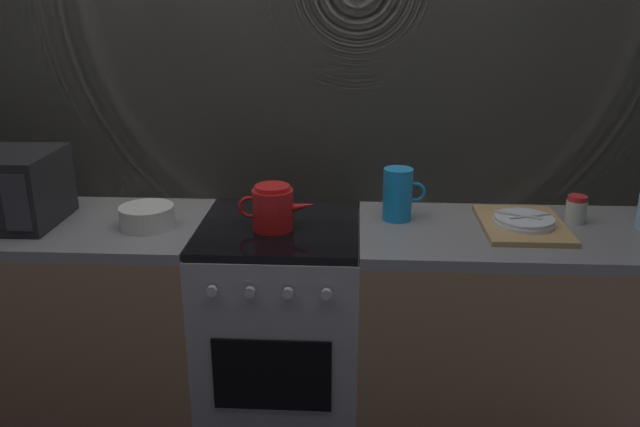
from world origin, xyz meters
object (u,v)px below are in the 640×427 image
(stove_unit, at_px, (282,332))
(mixing_bowl, at_px, (147,217))
(dish_pile, at_px, (523,223))
(kettle, at_px, (273,208))
(spice_jar, at_px, (576,209))
(pitcher, at_px, (398,194))

(stove_unit, distance_m, mixing_bowl, 0.69)
(stove_unit, xyz_separation_m, dish_pile, (0.90, 0.02, 0.47))
(stove_unit, xyz_separation_m, kettle, (-0.02, -0.03, 0.53))
(kettle, xyz_separation_m, spice_jar, (1.13, 0.13, -0.03))
(kettle, relative_size, dish_pile, 0.71)
(kettle, xyz_separation_m, dish_pile, (0.92, 0.06, -0.06))
(stove_unit, height_order, spice_jar, spice_jar)
(pitcher, distance_m, spice_jar, 0.67)
(stove_unit, distance_m, dish_pile, 1.01)
(mixing_bowl, bearing_deg, spice_jar, 4.91)
(mixing_bowl, height_order, spice_jar, spice_jar)
(stove_unit, bearing_deg, kettle, -115.18)
(stove_unit, bearing_deg, pitcher, 12.06)
(mixing_bowl, distance_m, spice_jar, 1.60)
(mixing_bowl, distance_m, pitcher, 0.94)
(stove_unit, height_order, kettle, kettle)
(stove_unit, bearing_deg, dish_pile, 1.47)
(dish_pile, relative_size, spice_jar, 3.81)
(dish_pile, height_order, spice_jar, spice_jar)
(pitcher, bearing_deg, stove_unit, -167.94)
(spice_jar, bearing_deg, pitcher, -179.79)
(stove_unit, relative_size, kettle, 3.16)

